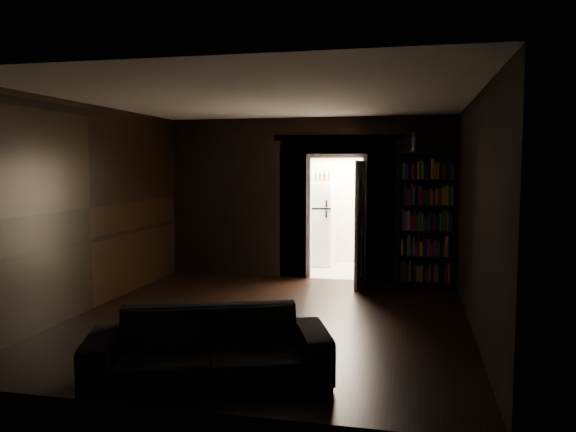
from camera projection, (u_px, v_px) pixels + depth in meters
name	position (u px, v px, depth m)	size (l,w,h in m)	color
ground	(268.00, 319.00, 7.21)	(5.50, 5.50, 0.00)	black
room_walls	(286.00, 186.00, 8.10)	(5.02, 5.61, 2.84)	black
kitchen_alcove	(344.00, 205.00, 10.76)	(2.20, 1.80, 2.60)	#B0A79A
sofa	(209.00, 335.00, 5.13)	(2.19, 0.95, 0.84)	black
bookshelf	(426.00, 219.00, 9.20)	(0.90, 0.32, 2.20)	black
refrigerator	(315.00, 223.00, 11.15)	(0.74, 0.68, 1.65)	white
door	(360.00, 224.00, 9.15)	(0.85, 0.05, 2.05)	silver
figurine	(414.00, 142.00, 9.17)	(0.11, 0.11, 0.32)	white
bottles	(316.00, 176.00, 11.00)	(0.59, 0.07, 0.24)	black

